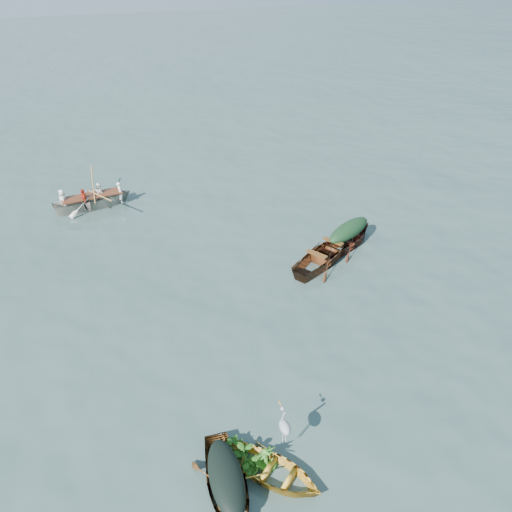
{
  "coord_description": "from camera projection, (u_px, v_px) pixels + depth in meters",
  "views": [
    {
      "loc": [
        -3.57,
        -10.35,
        9.36
      ],
      "look_at": [
        0.84,
        2.66,
        0.5
      ],
      "focal_mm": 35.0,
      "sensor_mm": 36.0,
      "label": 1
    }
  ],
  "objects": [
    {
      "name": "thwart_benches",
      "position": [
        325.0,
        250.0,
        16.63
      ],
      "size": [
        2.22,
        1.82,
        0.04
      ],
      "primitive_type": null,
      "rotation": [
        0.0,
        0.0,
        2.14
      ],
      "color": "#502F12",
      "rests_on": "open_wooden_boat"
    },
    {
      "name": "ground",
      "position": [
        258.0,
        323.0,
        14.27
      ],
      "size": [
        140.0,
        140.0,
        0.0
      ],
      "primitive_type": "plane",
      "color": "#384F4A",
      "rests_on": "ground"
    },
    {
      "name": "green_tarp_boat",
      "position": [
        347.0,
        246.0,
        17.81
      ],
      "size": [
        4.06,
        3.03,
        0.9
      ],
      "primitive_type": "imported",
      "rotation": [
        0.0,
        0.0,
        2.09
      ],
      "color": "#572014",
      "rests_on": "ground"
    },
    {
      "name": "open_wooden_boat",
      "position": [
        324.0,
        263.0,
        16.91
      ],
      "size": [
        4.29,
        3.41,
        0.98
      ],
      "primitive_type": "imported",
      "rotation": [
        0.0,
        0.0,
        2.14
      ],
      "color": "#562F15",
      "rests_on": "ground"
    },
    {
      "name": "dark_tarp_cover",
      "position": [
        226.0,
        476.0,
        9.6
      ],
      "size": [
        0.77,
        1.81,
        0.4
      ],
      "primitive_type": "ellipsoid",
      "rotation": [
        0.0,
        0.0,
        -0.07
      ],
      "color": "black",
      "rests_on": "dark_covered_boat"
    },
    {
      "name": "yellow_dinghy",
      "position": [
        273.0,
        477.0,
        10.22
      ],
      "size": [
        2.6,
        2.73,
        0.68
      ],
      "primitive_type": "imported",
      "rotation": [
        0.0,
        0.0,
        0.72
      ],
      "color": "gold",
      "rests_on": "ground"
    },
    {
      "name": "dinghy_weeds",
      "position": [
        251.0,
        445.0,
        10.13
      ],
      "size": [
        1.12,
        1.14,
        0.6
      ],
      "primitive_type": "imported",
      "rotation": [
        0.0,
        0.0,
        0.72
      ],
      "color": "#2B6119",
      "rests_on": "yellow_dinghy"
    },
    {
      "name": "green_tarp_cover",
      "position": [
        349.0,
        229.0,
        17.42
      ],
      "size": [
        2.23,
        1.67,
        0.52
      ],
      "primitive_type": "ellipsoid",
      "rotation": [
        0.0,
        0.0,
        2.09
      ],
      "color": "#153517",
      "rests_on": "green_tarp_boat"
    },
    {
      "name": "rowed_boat",
      "position": [
        94.0,
        207.0,
        20.33
      ],
      "size": [
        4.48,
        1.9,
        1.03
      ],
      "primitive_type": "imported",
      "rotation": [
        0.0,
        0.0,
        1.71
      ],
      "color": "beige",
      "rests_on": "ground"
    },
    {
      "name": "rowers",
      "position": [
        90.0,
        187.0,
        19.85
      ],
      "size": [
        3.17,
        1.59,
        0.76
      ],
      "primitive_type": "imported",
      "rotation": [
        0.0,
        0.0,
        1.71
      ],
      "color": "silver",
      "rests_on": "rowed_boat"
    },
    {
      "name": "oars",
      "position": [
        92.0,
        195.0,
        20.04
      ],
      "size": [
        0.96,
        2.66,
        0.06
      ],
      "primitive_type": null,
      "rotation": [
        0.0,
        0.0,
        1.71
      ],
      "color": "olive",
      "rests_on": "rowed_boat"
    },
    {
      "name": "dark_covered_boat",
      "position": [
        227.0,
        494.0,
        9.92
      ],
      "size": [
        1.41,
        3.3,
        0.78
      ],
      "primitive_type": "imported",
      "rotation": [
        0.0,
        0.0,
        -0.07
      ],
      "color": "#503012",
      "rests_on": "ground"
    },
    {
      "name": "heron",
      "position": [
        285.0,
        431.0,
        10.21
      ],
      "size": [
        0.47,
        0.49,
        0.92
      ],
      "primitive_type": null,
      "rotation": [
        0.0,
        0.0,
        0.72
      ],
      "color": "#9FA3A8",
      "rests_on": "yellow_dinghy"
    }
  ]
}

